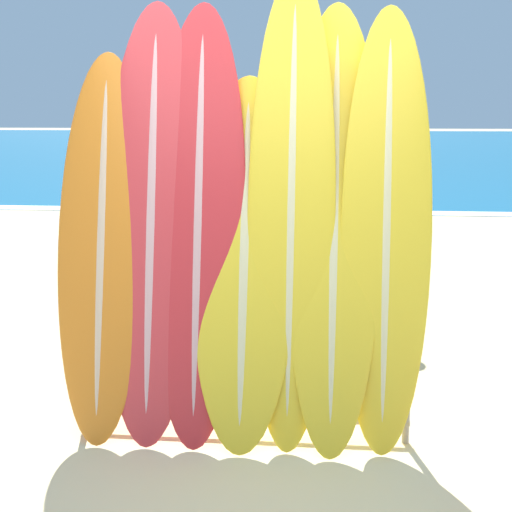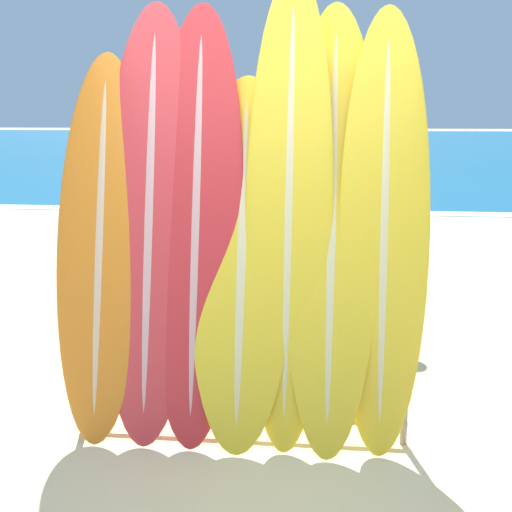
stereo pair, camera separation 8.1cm
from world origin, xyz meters
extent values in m
plane|color=beige|center=(0.00, 0.00, 0.00)|extent=(160.00, 160.00, 0.00)
cube|color=#146693|center=(0.00, 39.93, 0.00)|extent=(120.00, 60.00, 0.00)
cube|color=white|center=(0.00, 10.23, 0.01)|extent=(120.00, 0.60, 0.01)
cylinder|color=gray|center=(-1.08, 0.65, 0.45)|extent=(0.04, 0.04, 0.89)
cylinder|color=gray|center=(0.80, 0.65, 0.45)|extent=(0.04, 0.04, 0.89)
cylinder|color=gray|center=(-0.14, 0.65, 0.87)|extent=(1.92, 0.04, 0.04)
cylinder|color=gray|center=(-0.14, 0.65, 0.12)|extent=(1.92, 0.04, 0.04)
ellipsoid|color=orange|center=(-0.95, 0.67, 1.10)|extent=(0.52, 0.58, 2.21)
ellipsoid|color=beige|center=(-0.95, 0.67, 1.10)|extent=(0.09, 0.57, 2.12)
ellipsoid|color=red|center=(-0.66, 0.71, 1.24)|extent=(0.57, 0.62, 2.49)
ellipsoid|color=#D59E9F|center=(-0.66, 0.71, 1.24)|extent=(0.10, 0.60, 2.39)
ellipsoid|color=red|center=(-0.39, 0.71, 1.24)|extent=(0.54, 0.63, 2.48)
ellipsoid|color=#D19A9C|center=(-0.39, 0.71, 1.24)|extent=(0.10, 0.61, 2.38)
ellipsoid|color=yellow|center=(-0.13, 0.67, 1.04)|extent=(0.59, 0.63, 2.07)
ellipsoid|color=beige|center=(-0.13, 0.67, 1.04)|extent=(0.11, 0.62, 1.99)
ellipsoid|color=yellow|center=(0.13, 0.71, 1.32)|extent=(0.49, 0.60, 2.65)
ellipsoid|color=beige|center=(0.13, 0.71, 1.32)|extent=(0.09, 0.58, 2.54)
ellipsoid|color=yellow|center=(0.37, 0.72, 1.24)|extent=(0.53, 0.74, 2.48)
ellipsoid|color=beige|center=(0.37, 0.72, 1.24)|extent=(0.10, 0.72, 2.38)
ellipsoid|color=yellow|center=(0.65, 0.69, 1.22)|extent=(0.49, 0.49, 2.44)
ellipsoid|color=beige|center=(0.65, 0.69, 1.22)|extent=(0.09, 0.48, 2.34)
cylinder|color=#A87A5B|center=(0.71, 4.92, 0.40)|extent=(0.11, 0.11, 0.79)
cylinder|color=#A87A5B|center=(0.71, 4.75, 0.40)|extent=(0.11, 0.11, 0.79)
cube|color=#478466|center=(0.71, 4.83, 0.67)|extent=(0.15, 0.23, 0.24)
cube|color=#DB3842|center=(0.71, 4.83, 1.10)|extent=(0.17, 0.25, 0.62)
sphere|color=#A87A5B|center=(0.71, 4.83, 1.56)|extent=(0.22, 0.22, 0.22)
cylinder|color=tan|center=(0.72, 3.06, 0.39)|extent=(0.11, 0.11, 0.77)
cylinder|color=tan|center=(0.68, 3.22, 0.39)|extent=(0.11, 0.11, 0.77)
cube|color=#CC4C3D|center=(0.70, 3.14, 0.66)|extent=(0.18, 0.24, 0.23)
cube|color=#3370BC|center=(0.70, 3.14, 1.07)|extent=(0.20, 0.26, 0.60)
sphere|color=tan|center=(0.70, 3.14, 1.52)|extent=(0.22, 0.22, 0.22)
cylinder|color=#A87A5B|center=(-0.07, 5.29, 0.41)|extent=(0.12, 0.12, 0.83)
cylinder|color=#A87A5B|center=(-0.01, 5.46, 0.41)|extent=(0.12, 0.12, 0.83)
cube|color=#478466|center=(-0.04, 5.37, 0.70)|extent=(0.22, 0.27, 0.25)
cube|color=#2D333D|center=(-0.04, 5.37, 1.15)|extent=(0.24, 0.29, 0.65)
sphere|color=#A87A5B|center=(-0.04, 5.37, 1.63)|extent=(0.23, 0.23, 0.23)
cylinder|color=tan|center=(-1.40, 7.92, 0.37)|extent=(0.10, 0.10, 0.75)
cylinder|color=tan|center=(-1.32, 8.06, 0.37)|extent=(0.10, 0.10, 0.75)
cube|color=#478466|center=(-1.36, 7.99, 0.64)|extent=(0.22, 0.25, 0.22)
cube|color=gold|center=(-1.36, 7.99, 1.04)|extent=(0.24, 0.27, 0.59)
sphere|color=tan|center=(-1.36, 7.99, 1.47)|extent=(0.21, 0.21, 0.21)
camera|label=1|loc=(0.33, -3.21, 1.86)|focal=50.00mm
camera|label=2|loc=(0.41, -3.20, 1.86)|focal=50.00mm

